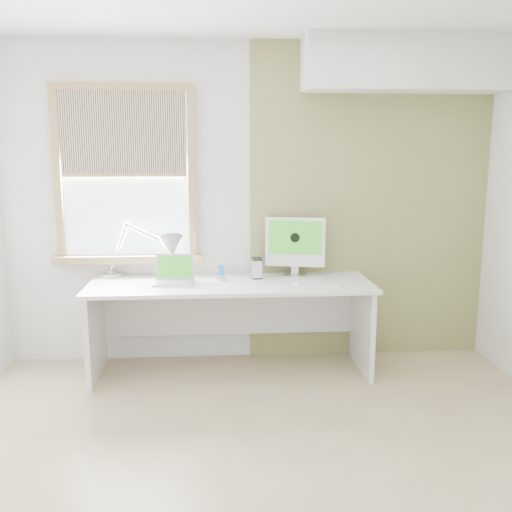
{
  "coord_description": "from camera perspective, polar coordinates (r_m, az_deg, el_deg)",
  "views": [
    {
      "loc": [
        -0.28,
        -2.85,
        1.73
      ],
      "look_at": [
        0.0,
        1.05,
        1.0
      ],
      "focal_mm": 39.28,
      "sensor_mm": 36.0,
      "label": 1
    }
  ],
  "objects": [
    {
      "name": "room",
      "position": [
        2.9,
        1.47,
        2.06
      ],
      "size": [
        4.04,
        3.54,
        2.64
      ],
      "color": "tan",
      "rests_on": "ground"
    },
    {
      "name": "accent_wall",
      "position": [
        4.79,
        11.48,
        5.19
      ],
      "size": [
        2.0,
        0.02,
        2.6
      ],
      "primitive_type": "cube",
      "color": "#93874F",
      "rests_on": "room"
    },
    {
      "name": "soffit",
      "position": [
        4.71,
        15.04,
        18.39
      ],
      "size": [
        1.6,
        0.4,
        0.42
      ],
      "primitive_type": "cube",
      "color": "white",
      "rests_on": "room"
    },
    {
      "name": "window",
      "position": [
        4.63,
        -13.18,
        7.99
      ],
      "size": [
        1.2,
        0.14,
        1.42
      ],
      "color": "#9F7A4E",
      "rests_on": "room"
    },
    {
      "name": "desk",
      "position": [
        4.46,
        -2.59,
        -4.99
      ],
      "size": [
        2.2,
        0.7,
        0.73
      ],
      "color": "silver",
      "rests_on": "room"
    },
    {
      "name": "desk_lamp",
      "position": [
        4.49,
        -9.8,
        0.59
      ],
      "size": [
        0.75,
        0.44,
        0.45
      ],
      "color": "#BBBDC0",
      "rests_on": "desk"
    },
    {
      "name": "laptop",
      "position": [
        4.38,
        -8.32,
        -2.04
      ],
      "size": [
        0.32,
        0.26,
        0.21
      ],
      "color": "#BBBDC0",
      "rests_on": "desk"
    },
    {
      "name": "phone_dock",
      "position": [
        4.43,
        -3.53,
        -1.98
      ],
      "size": [
        0.09,
        0.09,
        0.14
      ],
      "color": "#BBBDC0",
      "rests_on": "desk"
    },
    {
      "name": "external_drive",
      "position": [
        4.5,
        0.05,
        -1.24
      ],
      "size": [
        0.08,
        0.13,
        0.16
      ],
      "color": "#BBBDC0",
      "rests_on": "desk"
    },
    {
      "name": "imac",
      "position": [
        4.57,
        4.01,
        1.31
      ],
      "size": [
        0.49,
        0.21,
        0.48
      ],
      "color": "#BBBDC0",
      "rests_on": "desk"
    },
    {
      "name": "keyboard",
      "position": [
        4.19,
        6.29,
        -3.18
      ],
      "size": [
        0.4,
        0.16,
        0.02
      ],
      "color": "white",
      "rests_on": "desk"
    },
    {
      "name": "mouse",
      "position": [
        4.24,
        4.23,
        -2.92
      ],
      "size": [
        0.09,
        0.11,
        0.03
      ],
      "primitive_type": "ellipsoid",
      "rotation": [
        0.0,
        0.0,
        0.33
      ],
      "color": "white",
      "rests_on": "desk"
    }
  ]
}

